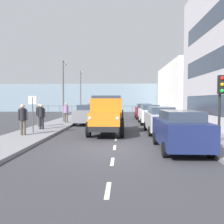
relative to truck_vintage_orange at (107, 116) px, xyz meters
The scene contains 23 objects.
ground_plane 5.63m from the truck_vintage_orange, 96.63° to the right, with size 80.00×80.00×0.00m, color #38383D.
sidewalk_left 8.03m from the truck_vintage_orange, 136.58° to the right, with size 2.79×38.36×0.15m, color gray.
sidewalk_right 7.17m from the truck_vintage_orange, 50.49° to the right, with size 2.79×38.36×0.15m, color gray.
road_centreline_markings 4.62m from the truck_vintage_orange, 98.16° to the right, with size 0.12×33.75×0.01m.
building_far_block 22.59m from the truck_vintage_orange, 120.82° to the right, with size 8.68×15.14×7.06m.
sea_horizon 27.68m from the truck_vintage_orange, 91.32° to the right, with size 80.00×0.80×5.00m, color gray.
seawall_railing 24.06m from the truck_vintage_orange, 91.51° to the right, with size 28.08×0.08×1.20m.
truck_vintage_orange is the anchor object (origin of this frame).
car_navy_kerbside_near 5.80m from the truck_vintage_orange, 126.36° to the left, with size 1.86×4.20×1.72m.
car_silver_kerbside_1 3.49m from the truck_vintage_orange, behind, with size 1.78×4.48×1.72m.
car_white_kerbside_2 7.38m from the truck_vintage_orange, 117.73° to the right, with size 1.82×4.41×1.72m.
car_maroon_kerbside_3 12.67m from the truck_vintage_orange, 105.73° to the right, with size 1.91×4.13×1.72m.
car_grey_oppositeside_0 6.50m from the truck_vintage_orange, 70.55° to the right, with size 1.84×4.65×1.72m.
car_red_oppositeside_1 12.65m from the truck_vintage_orange, 80.15° to the right, with size 1.91×4.67×1.72m.
car_black_oppositeside_2 19.21m from the truck_vintage_orange, 83.53° to the right, with size 1.86×4.52×1.72m.
pedestrian_with_bag 4.96m from the truck_vintage_orange, 19.16° to the left, with size 0.53×0.34×1.77m.
pedestrian_strolling 4.70m from the truck_vintage_orange, 13.96° to the right, with size 0.53×0.34×1.72m.
pedestrian_in_dark_coat 5.90m from the truck_vintage_orange, 27.29° to the right, with size 0.53×0.34×1.73m.
pedestrian_by_lamp 7.10m from the truck_vintage_orange, 55.91° to the right, with size 0.53×0.34×1.75m.
traffic_light_near 6.68m from the truck_vintage_orange, 150.97° to the left, with size 0.28×0.41×3.20m.
lamp_post_promenade 8.59m from the truck_vintage_orange, 57.35° to the right, with size 0.32×1.14×5.60m.
lamp_post_far 17.41m from the truck_vintage_orange, 74.70° to the right, with size 0.32×1.14×5.86m.
street_sign 4.59m from the truck_vintage_orange, ahead, with size 0.50×0.07×2.25m.
Camera 1 is at (-0.34, 10.24, 2.19)m, focal length 38.09 mm.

